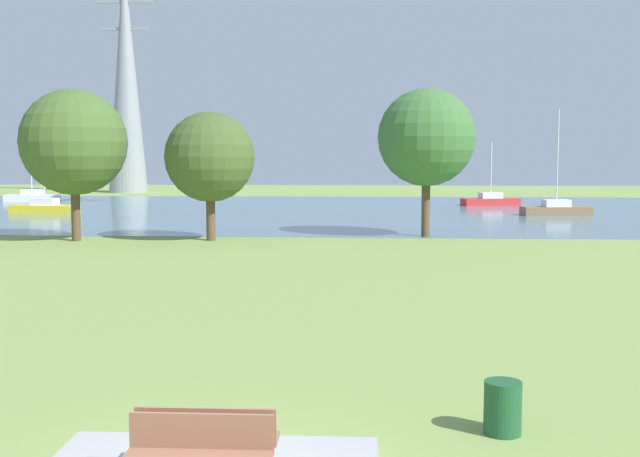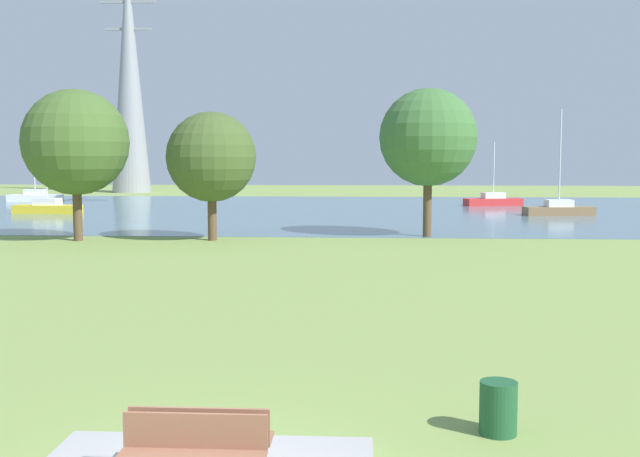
# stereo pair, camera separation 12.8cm
# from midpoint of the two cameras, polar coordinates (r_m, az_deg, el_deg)

# --- Properties ---
(ground_plane) EXTENTS (160.00, 160.00, 0.00)m
(ground_plane) POSITION_cam_midpoint_polar(r_m,az_deg,el_deg) (31.61, -0.53, -2.19)
(ground_plane) COLOR #7F994C
(bench_facing_water) EXTENTS (1.80, 0.48, 0.89)m
(bench_facing_water) POSITION_cam_midpoint_polar(r_m,az_deg,el_deg) (10.42, -8.60, -15.35)
(bench_facing_water) COLOR tan
(bench_facing_water) RESTS_ON concrete_pad
(litter_bin) EXTENTS (0.56, 0.56, 0.80)m
(litter_bin) POSITION_cam_midpoint_polar(r_m,az_deg,el_deg) (12.17, 12.99, -12.71)
(litter_bin) COLOR #1E512D
(litter_bin) RESTS_ON ground
(water_surface) EXTENTS (140.00, 40.00, 0.02)m
(water_surface) POSITION_cam_midpoint_polar(r_m,az_deg,el_deg) (59.45, 1.23, 1.35)
(water_surface) COLOR slate
(water_surface) RESTS_ON ground
(sailboat_white) EXTENTS (4.90, 1.86, 6.81)m
(sailboat_white) POSITION_cam_midpoint_polar(r_m,az_deg,el_deg) (76.06, -20.46, 2.22)
(sailboat_white) COLOR white
(sailboat_white) RESTS_ON water_surface
(sailboat_brown) EXTENTS (4.95, 2.09, 7.39)m
(sailboat_brown) POSITION_cam_midpoint_polar(r_m,az_deg,el_deg) (56.81, 16.91, 1.39)
(sailboat_brown) COLOR brown
(sailboat_brown) RESTS_ON water_surface
(sailboat_yellow) EXTENTS (4.89, 1.83, 5.20)m
(sailboat_yellow) POSITION_cam_midpoint_polar(r_m,az_deg,el_deg) (59.52, -19.65, 1.46)
(sailboat_yellow) COLOR yellow
(sailboat_yellow) RESTS_ON water_surface
(sailboat_red) EXTENTS (5.02, 2.59, 5.30)m
(sailboat_red) POSITION_cam_midpoint_polar(r_m,az_deg,el_deg) (66.67, 12.37, 2.03)
(sailboat_red) COLOR red
(sailboat_red) RESTS_ON water_surface
(tree_east_near) EXTENTS (5.16, 5.16, 7.41)m
(tree_east_near) POSITION_cam_midpoint_polar(r_m,az_deg,el_deg) (39.71, -17.75, 6.05)
(tree_east_near) COLOR brown
(tree_east_near) RESTS_ON ground
(tree_west_near) EXTENTS (4.42, 4.42, 6.32)m
(tree_west_near) POSITION_cam_midpoint_polar(r_m,az_deg,el_deg) (38.43, -8.19, 5.21)
(tree_west_near) COLOR brown
(tree_west_near) RESTS_ON ground
(tree_mid_shore) EXTENTS (5.01, 5.01, 7.62)m
(tree_mid_shore) POSITION_cam_midpoint_polar(r_m,az_deg,el_deg) (40.24, 7.76, 6.64)
(tree_mid_shore) COLOR brown
(tree_mid_shore) RESTS_ON ground
(electricity_pylon) EXTENTS (6.40, 4.40, 26.84)m
(electricity_pylon) POSITION_cam_midpoint_polar(r_m,az_deg,el_deg) (92.26, -14.11, 10.95)
(electricity_pylon) COLOR gray
(electricity_pylon) RESTS_ON ground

